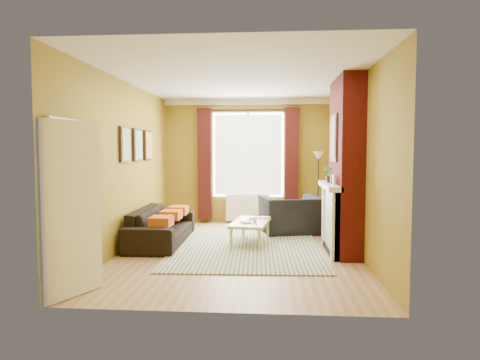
# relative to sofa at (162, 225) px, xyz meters

# --- Properties ---
(ground) EXTENTS (5.50, 5.50, 0.00)m
(ground) POSITION_rel_sofa_xyz_m (1.42, -0.45, -0.31)
(ground) COLOR olive
(ground) RESTS_ON ground
(room_walls) EXTENTS (3.82, 5.54, 2.83)m
(room_walls) POSITION_rel_sofa_xyz_m (2.05, -0.17, 1.07)
(room_walls) COLOR olive
(room_walls) RESTS_ON ground
(striped_rug) EXTENTS (2.58, 3.50, 0.02)m
(striped_rug) POSITION_rel_sofa_xyz_m (1.53, -0.19, -0.30)
(striped_rug) COLOR #334B8D
(striped_rug) RESTS_ON ground
(sofa) EXTENTS (0.87, 2.15, 0.63)m
(sofa) POSITION_rel_sofa_xyz_m (0.00, 0.00, 0.00)
(sofa) COLOR black
(sofa) RESTS_ON ground
(armchair) EXTENTS (1.36, 1.26, 0.74)m
(armchair) POSITION_rel_sofa_xyz_m (2.34, 1.06, 0.06)
(armchair) COLOR black
(armchair) RESTS_ON ground
(coffee_table) EXTENTS (0.74, 1.26, 0.40)m
(coffee_table) POSITION_rel_sofa_xyz_m (1.59, 0.09, 0.04)
(coffee_table) COLOR #D3B679
(coffee_table) RESTS_ON ground
(wicker_stool) EXTENTS (0.48, 0.48, 0.49)m
(wicker_stool) POSITION_rel_sofa_xyz_m (1.84, 1.95, -0.07)
(wicker_stool) COLOR #A27246
(wicker_stool) RESTS_ON ground
(floor_lamp) EXTENTS (0.25, 0.25, 1.63)m
(floor_lamp) POSITION_rel_sofa_xyz_m (2.97, 1.95, 0.97)
(floor_lamp) COLOR black
(floor_lamp) RESTS_ON ground
(book_a) EXTENTS (0.22, 0.27, 0.02)m
(book_a) POSITION_rel_sofa_xyz_m (1.43, -0.13, 0.10)
(book_a) COLOR #999999
(book_a) RESTS_ON coffee_table
(book_b) EXTENTS (0.25, 0.30, 0.02)m
(book_b) POSITION_rel_sofa_xyz_m (1.73, 0.47, 0.10)
(book_b) COLOR #999999
(book_b) RESTS_ON coffee_table
(mug) EXTENTS (0.13, 0.13, 0.09)m
(mug) POSITION_rel_sofa_xyz_m (1.67, -0.06, 0.13)
(mug) COLOR #999999
(mug) RESTS_ON coffee_table
(tv_remote) EXTENTS (0.08, 0.17, 0.02)m
(tv_remote) POSITION_rel_sofa_xyz_m (1.58, 0.29, 0.10)
(tv_remote) COLOR #252527
(tv_remote) RESTS_ON coffee_table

